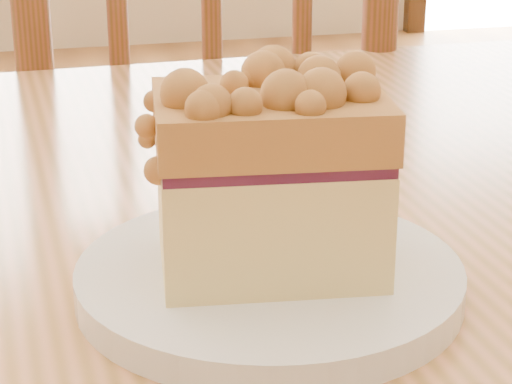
% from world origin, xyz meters
% --- Properties ---
extents(cafe_table_main, '(1.32, 0.91, 0.75)m').
position_xyz_m(cafe_table_main, '(0.02, 0.07, 0.66)').
color(cafe_table_main, tan).
rests_on(cafe_table_main, ground).
extents(cafe_chair_main, '(0.48, 0.48, 1.02)m').
position_xyz_m(cafe_chair_main, '(0.12, 0.68, 0.52)').
color(cafe_chair_main, brown).
rests_on(cafe_chair_main, ground).
extents(plate, '(0.21, 0.21, 0.02)m').
position_xyz_m(plate, '(0.03, -0.05, 0.76)').
color(plate, white).
rests_on(plate, cafe_table_main).
extents(cake_slice, '(0.14, 0.10, 0.11)m').
position_xyz_m(cake_slice, '(0.03, -0.05, 0.82)').
color(cake_slice, '#D9C77A').
rests_on(cake_slice, plate).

